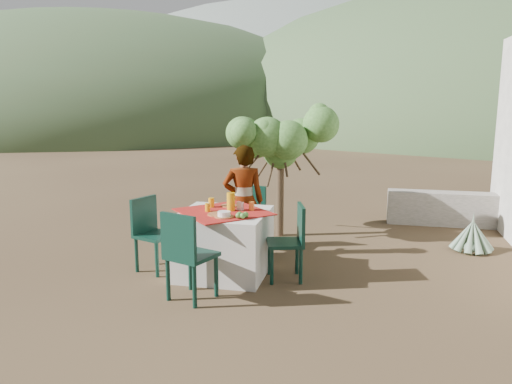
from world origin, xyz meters
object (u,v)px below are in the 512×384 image
chair_right (292,238)px  table (224,243)px  chair_far (249,214)px  chair_left (151,230)px  shrub_tree (285,146)px  chair_near (186,252)px  juice_pitcher (231,202)px  agave (472,236)px  person (243,201)px

chair_right → table: bearing=-107.2°
chair_far → chair_left: size_ratio=0.98×
table → shrub_tree: size_ratio=0.75×
chair_right → shrub_tree: (-0.41, 1.86, 0.88)m
table → chair_near: 0.91m
chair_left → shrub_tree: shrub_tree is taller
shrub_tree → juice_pitcher: 1.89m
chair_far → agave: bearing=23.5°
agave → chair_left: bearing=-156.8°
chair_far → chair_right: (0.76, -1.06, 0.00)m
chair_right → juice_pitcher: 0.84m
person → juice_pitcher: (0.02, -0.66, 0.13)m
shrub_tree → juice_pitcher: (-0.33, -1.79, -0.50)m
chair_far → person: person is taller
chair_near → chair_right: (0.94, 0.87, -0.04)m
chair_near → juice_pitcher: (0.21, 0.95, 0.34)m
juice_pitcher → chair_left: bearing=-172.4°
chair_near → agave: 4.08m
chair_far → shrub_tree: (0.35, 0.80, 0.88)m
table → juice_pitcher: bearing=35.2°
juice_pitcher → table: bearing=-144.8°
agave → shrub_tree: bearing=175.3°
chair_right → agave: chair_right is taller
table → chair_right: chair_right is taller
shrub_tree → juice_pitcher: bearing=-100.4°
chair_right → chair_left: bearing=-104.1°
chair_far → chair_near: size_ratio=0.93×
agave → chair_right: bearing=-143.8°
chair_far → juice_pitcher: juice_pitcher is taller
agave → juice_pitcher: juice_pitcher is taller
chair_right → person: (-0.76, 0.73, 0.25)m
agave → person: bearing=-163.1°
chair_far → chair_left: (-0.95, -1.12, 0.01)m
chair_left → shrub_tree: bearing=-14.6°
chair_left → juice_pitcher: juice_pitcher is taller
chair_right → person: person is taller
chair_left → person: person is taller
chair_left → person: size_ratio=0.60×
chair_right → juice_pitcher: (-0.74, 0.07, 0.38)m
juice_pitcher → chair_right: bearing=-5.7°
chair_far → chair_near: 1.94m
chair_far → juice_pitcher: (0.02, -0.99, 0.38)m
chair_far → chair_near: bearing=-82.9°
chair_near → chair_right: chair_near is taller
chair_left → agave: (3.96, 1.70, -0.29)m
table → agave: (3.07, 1.63, -0.17)m
chair_far → person: size_ratio=0.59×
chair_left → person: bearing=-31.0°
table → chair_left: 0.91m
chair_right → agave: size_ratio=1.43×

